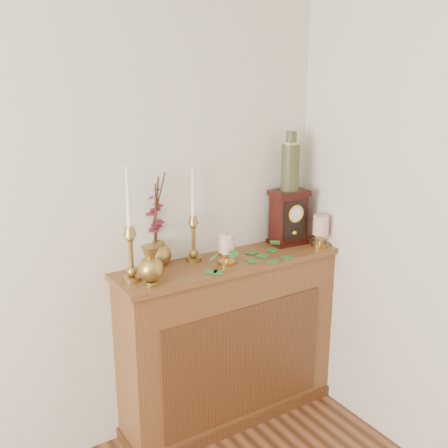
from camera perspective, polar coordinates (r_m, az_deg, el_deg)
console_shelf at (r=2.91m, az=0.67°, el=-13.02°), size 1.24×0.34×0.93m
candlestick_left at (r=2.42m, az=-10.16°, el=-2.21°), size 0.09×0.09×0.54m
candlestick_center at (r=2.65m, az=-3.35°, el=-0.75°), size 0.08×0.08×0.49m
bud_vase at (r=2.38m, az=-7.98°, el=-4.56°), size 0.12×0.12×0.19m
ginger_jar at (r=2.61m, az=-7.51°, el=0.12°), size 0.20×0.21×0.48m
pillar_candle_left at (r=2.62m, az=0.28°, el=-2.52°), size 0.09×0.09×0.17m
pillar_candle_right at (r=2.93m, az=10.48°, el=-0.53°), size 0.10×0.10×0.19m
ivy_garland at (r=2.65m, az=1.94°, el=-3.96°), size 0.47×0.21×0.09m
mantel_clock at (r=2.94m, az=7.05°, el=0.70°), size 0.21×0.16×0.31m
ceramic_vase at (r=2.88m, az=7.23°, el=6.48°), size 0.10×0.10×0.32m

